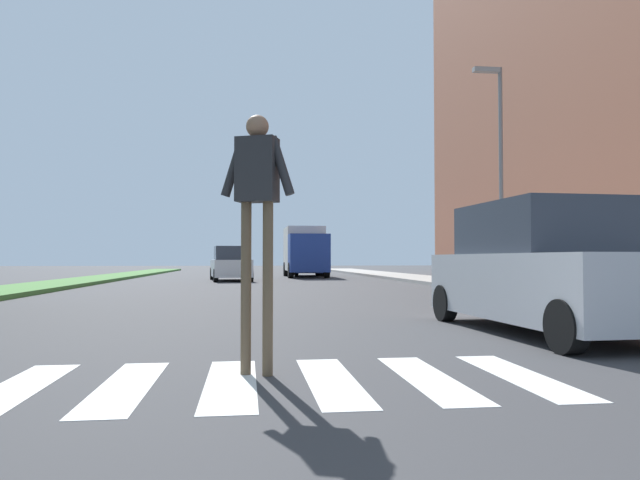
% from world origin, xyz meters
% --- Properties ---
extents(ground_plane, '(140.00, 140.00, 0.00)m').
position_xyz_m(ground_plane, '(0.00, 30.00, 0.00)').
color(ground_plane, '#38383A').
extents(crosswalk, '(4.95, 2.20, 0.01)m').
position_xyz_m(crosswalk, '(0.00, 6.53, 0.00)').
color(crosswalk, silver).
rests_on(crosswalk, ground_plane).
extents(median_strip, '(2.54, 64.00, 0.15)m').
position_xyz_m(median_strip, '(-7.97, 28.00, 0.07)').
color(median_strip, '#477A38').
rests_on(median_strip, ground_plane).
extents(sidewalk_right, '(3.00, 64.00, 0.15)m').
position_xyz_m(sidewalk_right, '(8.76, 28.00, 0.07)').
color(sidewalk_right, '#9E9991').
rests_on(sidewalk_right, ground_plane).
extents(street_lamp_right, '(1.02, 0.24, 7.50)m').
position_xyz_m(street_lamp_right, '(8.17, 20.13, 4.59)').
color(street_lamp_right, slate).
rests_on(street_lamp_right, sidewalk_right).
extents(pedestrian_performer, '(0.73, 0.36, 2.49)m').
position_xyz_m(pedestrian_performer, '(-0.22, 6.87, 1.66)').
color(pedestrian_performer, brown).
rests_on(pedestrian_performer, ground_plane).
extents(suv_crossing, '(2.15, 4.68, 1.97)m').
position_xyz_m(suv_crossing, '(4.14, 9.59, 0.93)').
color(suv_crossing, '#B7B7BC').
rests_on(suv_crossing, ground_plane).
extents(sedan_midblock, '(2.32, 4.73, 1.75)m').
position_xyz_m(sedan_midblock, '(-1.13, 31.48, 0.81)').
color(sedan_midblock, silver).
rests_on(sedan_midblock, ground_plane).
extents(sedan_distant, '(2.00, 4.22, 1.75)m').
position_xyz_m(sedan_distant, '(3.69, 39.75, 0.81)').
color(sedan_distant, navy).
rests_on(sedan_distant, ground_plane).
extents(sedan_far_horizon, '(1.96, 4.47, 1.72)m').
position_xyz_m(sedan_far_horizon, '(-1.42, 48.64, 0.80)').
color(sedan_far_horizon, silver).
rests_on(sedan_far_horizon, ground_plane).
extents(truck_box_delivery, '(2.40, 6.20, 3.10)m').
position_xyz_m(truck_box_delivery, '(3.27, 37.30, 1.63)').
color(truck_box_delivery, navy).
rests_on(truck_box_delivery, ground_plane).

